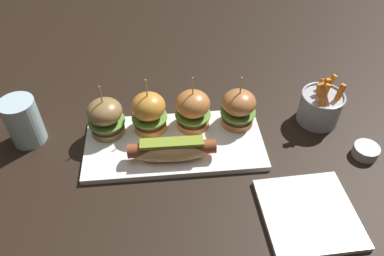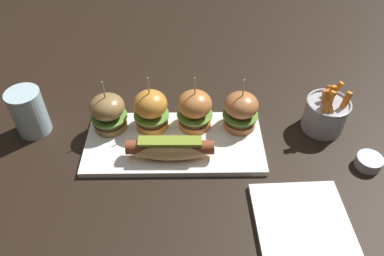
{
  "view_description": "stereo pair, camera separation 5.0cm",
  "coord_description": "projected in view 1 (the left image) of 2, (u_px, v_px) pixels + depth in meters",
  "views": [
    {
      "loc": [
        -0.02,
        -0.61,
        0.64
      ],
      "look_at": [
        0.04,
        0.0,
        0.05
      ],
      "focal_mm": 34.95,
      "sensor_mm": 36.0,
      "label": 1
    },
    {
      "loc": [
        0.03,
        -0.61,
        0.64
      ],
      "look_at": [
        0.04,
        0.0,
        0.05
      ],
      "focal_mm": 34.95,
      "sensor_mm": 36.0,
      "label": 2
    }
  ],
  "objects": [
    {
      "name": "slider_far_right",
      "position": [
        238.0,
        108.0,
        0.89
      ],
      "size": [
        0.09,
        0.09,
        0.14
      ],
      "color": "#B46D3A",
      "rests_on": "platter_main"
    },
    {
      "name": "water_glass",
      "position": [
        23.0,
        121.0,
        0.86
      ],
      "size": [
        0.08,
        0.08,
        0.12
      ],
      "primitive_type": "cylinder",
      "color": "silver",
      "rests_on": "ground"
    },
    {
      "name": "slider_far_left",
      "position": [
        106.0,
        117.0,
        0.87
      ],
      "size": [
        0.09,
        0.09,
        0.14
      ],
      "color": "olive",
      "rests_on": "platter_main"
    },
    {
      "name": "sauce_ramekin",
      "position": [
        366.0,
        151.0,
        0.85
      ],
      "size": [
        0.06,
        0.06,
        0.03
      ],
      "color": "#B7BABF",
      "rests_on": "ground"
    },
    {
      "name": "slider_center_left",
      "position": [
        149.0,
        112.0,
        0.87
      ],
      "size": [
        0.08,
        0.08,
        0.14
      ],
      "color": "#CD8632",
      "rests_on": "platter_main"
    },
    {
      "name": "hot_dog",
      "position": [
        172.0,
        150.0,
        0.82
      ],
      "size": [
        0.19,
        0.05,
        0.05
      ],
      "color": "tan",
      "rests_on": "platter_main"
    },
    {
      "name": "platter_main",
      "position": [
        174.0,
        143.0,
        0.88
      ],
      "size": [
        0.42,
        0.2,
        0.01
      ],
      "primitive_type": "cube",
      "color": "white",
      "rests_on": "ground"
    },
    {
      "name": "fries_bucket",
      "position": [
        320.0,
        107.0,
        0.92
      ],
      "size": [
        0.11,
        0.11,
        0.13
      ],
      "color": "#A8AAB2",
      "rests_on": "ground"
    },
    {
      "name": "ground_plane",
      "position": [
        175.0,
        146.0,
        0.88
      ],
      "size": [
        3.0,
        3.0,
        0.0
      ],
      "primitive_type": "plane",
      "color": "black"
    },
    {
      "name": "slider_center_right",
      "position": [
        193.0,
        109.0,
        0.88
      ],
      "size": [
        0.09,
        0.09,
        0.14
      ],
      "color": "#BB7238",
      "rests_on": "platter_main"
    },
    {
      "name": "side_plate",
      "position": [
        308.0,
        213.0,
        0.74
      ],
      "size": [
        0.19,
        0.19,
        0.01
      ],
      "primitive_type": "cube",
      "rotation": [
        0.0,
        0.0,
        0.04
      ],
      "color": "white",
      "rests_on": "ground"
    }
  ]
}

